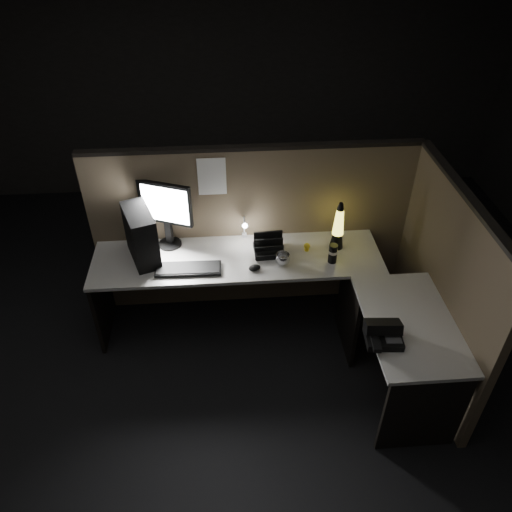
{
  "coord_description": "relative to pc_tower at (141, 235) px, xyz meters",
  "views": [
    {
      "loc": [
        -0.24,
        -2.53,
        3.17
      ],
      "look_at": [
        -0.02,
        0.35,
        0.93
      ],
      "focal_mm": 35.0,
      "sensor_mm": 36.0,
      "label": 1
    }
  ],
  "objects": [
    {
      "name": "figurine",
      "position": [
        1.3,
        -0.01,
        -0.17
      ],
      "size": [
        0.05,
        0.05,
        0.05
      ],
      "primitive_type": "sphere",
      "color": "yellow",
      "rests_on": "desk"
    },
    {
      "name": "mouse",
      "position": [
        0.86,
        -0.22,
        -0.2
      ],
      "size": [
        0.11,
        0.1,
        0.04
      ],
      "primitive_type": "ellipsoid",
      "rotation": [
        0.0,
        0.0,
        0.32
      ],
      "color": "black",
      "rests_on": "desk"
    },
    {
      "name": "partition_right",
      "position": [
        2.21,
        -0.56,
        -0.19
      ],
      "size": [
        0.06,
        1.66,
        1.5
      ],
      "primitive_type": "cube",
      "color": "brown",
      "rests_on": "ground"
    },
    {
      "name": "desk",
      "position": [
        1.06,
        -0.4,
        -0.36
      ],
      "size": [
        2.6,
        1.6,
        0.73
      ],
      "color": "beige",
      "rests_on": "ground"
    },
    {
      "name": "keyboard",
      "position": [
        0.35,
        -0.19,
        -0.2
      ],
      "size": [
        0.51,
        0.18,
        0.02
      ],
      "primitive_type": "cube",
      "rotation": [
        0.0,
        0.0,
        -0.03
      ],
      "color": "black",
      "rests_on": "desk"
    },
    {
      "name": "lava_lamp",
      "position": [
        1.55,
        0.03,
        -0.04
      ],
      "size": [
        0.11,
        0.11,
        0.42
      ],
      "color": "black",
      "rests_on": "desk"
    },
    {
      "name": "organizer",
      "position": [
        0.99,
        -0.0,
        -0.17
      ],
      "size": [
        0.24,
        0.22,
        0.18
      ],
      "rotation": [
        0.0,
        0.0,
        0.05
      ],
      "color": "black",
      "rests_on": "desk"
    },
    {
      "name": "partition_back",
      "position": [
        0.88,
        0.27,
        -0.19
      ],
      "size": [
        2.66,
        0.06,
        1.5
      ],
      "primitive_type": "cube",
      "color": "brown",
      "rests_on": "ground"
    },
    {
      "name": "pc_tower",
      "position": [
        0.0,
        0.0,
        0.0
      ],
      "size": [
        0.31,
        0.45,
        0.43
      ],
      "primitive_type": "cube",
      "rotation": [
        0.0,
        0.0,
        0.34
      ],
      "color": "black",
      "rests_on": "desk"
    },
    {
      "name": "steel_mug",
      "position": [
        1.08,
        -0.17,
        -0.17
      ],
      "size": [
        0.12,
        0.12,
        0.09
      ],
      "primitive_type": "imported",
      "rotation": [
        0.0,
        0.0,
        -0.02
      ],
      "color": "#B1B2B8",
      "rests_on": "desk"
    },
    {
      "name": "monitor",
      "position": [
        0.19,
        0.17,
        0.13
      ],
      "size": [
        0.42,
        0.21,
        0.56
      ],
      "rotation": [
        0.0,
        0.0,
        -0.38
      ],
      "color": "black",
      "rests_on": "desk"
    },
    {
      "name": "pinned_paper",
      "position": [
        0.57,
        0.24,
        0.35
      ],
      "size": [
        0.22,
        0.0,
        0.31
      ],
      "primitive_type": "cube",
      "color": "white",
      "rests_on": "partition_back"
    },
    {
      "name": "desk_phone",
      "position": [
        1.64,
        -1.0,
        -0.16
      ],
      "size": [
        0.25,
        0.26,
        0.14
      ],
      "rotation": [
        0.0,
        0.0,
        -0.08
      ],
      "color": "black",
      "rests_on": "desk"
    },
    {
      "name": "clip_lamp",
      "position": [
        0.81,
        0.16,
        -0.09
      ],
      "size": [
        0.04,
        0.17,
        0.21
      ],
      "color": "silver",
      "rests_on": "desk"
    },
    {
      "name": "floor",
      "position": [
        0.88,
        -0.66,
        -0.94
      ],
      "size": [
        6.0,
        6.0,
        0.0
      ],
      "primitive_type": "plane",
      "color": "black",
      "rests_on": "ground"
    },
    {
      "name": "room_shell",
      "position": [
        0.88,
        -0.66,
        0.68
      ],
      "size": [
        6.0,
        6.0,
        6.0
      ],
      "color": "silver",
      "rests_on": "ground"
    },
    {
      "name": "travel_mug",
      "position": [
        1.48,
        -0.17,
        -0.13
      ],
      "size": [
        0.07,
        0.07,
        0.16
      ],
      "primitive_type": "cylinder",
      "color": "black",
      "rests_on": "desk"
    }
  ]
}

